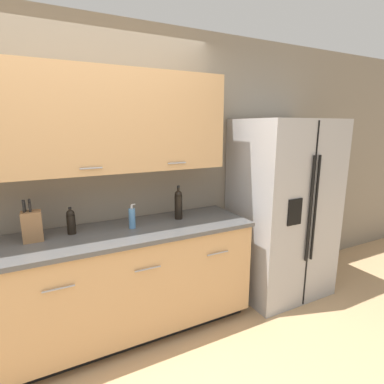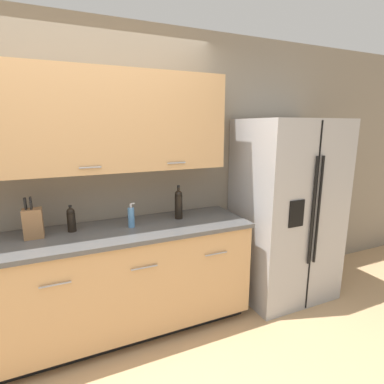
{
  "view_description": "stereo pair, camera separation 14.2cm",
  "coord_description": "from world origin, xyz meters",
  "px_view_note": "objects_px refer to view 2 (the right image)",
  "views": [
    {
      "loc": [
        -0.22,
        -1.38,
        1.74
      ],
      "look_at": [
        0.95,
        0.9,
        1.18
      ],
      "focal_mm": 28.0,
      "sensor_mm": 36.0,
      "label": 1
    },
    {
      "loc": [
        -0.1,
        -1.44,
        1.74
      ],
      "look_at": [
        0.95,
        0.9,
        1.18
      ],
      "focal_mm": 28.0,
      "sensor_mm": 36.0,
      "label": 2
    }
  ],
  "objects_px": {
    "soap_dispenser": "(131,217)",
    "refrigerator": "(286,210)",
    "knife_block": "(33,223)",
    "oil_bottle": "(71,219)",
    "wine_bottle": "(179,204)"
  },
  "relations": [
    {
      "from": "oil_bottle",
      "to": "soap_dispenser",
      "type": "bearing_deg",
      "value": -10.61
    },
    {
      "from": "refrigerator",
      "to": "soap_dispenser",
      "type": "distance_m",
      "value": 1.57
    },
    {
      "from": "refrigerator",
      "to": "knife_block",
      "type": "height_order",
      "value": "refrigerator"
    },
    {
      "from": "knife_block",
      "to": "refrigerator",
      "type": "bearing_deg",
      "value": -3.05
    },
    {
      "from": "soap_dispenser",
      "to": "refrigerator",
      "type": "bearing_deg",
      "value": -2.5
    },
    {
      "from": "knife_block",
      "to": "oil_bottle",
      "type": "distance_m",
      "value": 0.27
    },
    {
      "from": "knife_block",
      "to": "soap_dispenser",
      "type": "relative_size",
      "value": 1.55
    },
    {
      "from": "knife_block",
      "to": "oil_bottle",
      "type": "xyz_separation_m",
      "value": [
        0.26,
        0.03,
        -0.01
      ]
    },
    {
      "from": "soap_dispenser",
      "to": "oil_bottle",
      "type": "distance_m",
      "value": 0.46
    },
    {
      "from": "knife_block",
      "to": "soap_dispenser",
      "type": "xyz_separation_m",
      "value": [
        0.72,
        -0.05,
        -0.03
      ]
    },
    {
      "from": "wine_bottle",
      "to": "oil_bottle",
      "type": "height_order",
      "value": "wine_bottle"
    },
    {
      "from": "refrigerator",
      "to": "knife_block",
      "type": "relative_size",
      "value": 5.78
    },
    {
      "from": "refrigerator",
      "to": "knife_block",
      "type": "distance_m",
      "value": 2.29
    },
    {
      "from": "knife_block",
      "to": "oil_bottle",
      "type": "height_order",
      "value": "knife_block"
    },
    {
      "from": "soap_dispenser",
      "to": "oil_bottle",
      "type": "relative_size",
      "value": 0.95
    }
  ]
}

